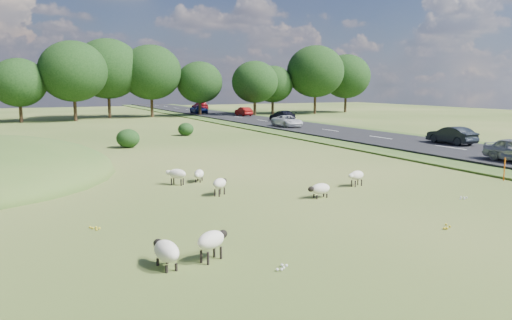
{
  "coord_description": "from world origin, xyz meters",
  "views": [
    {
      "loc": [
        -9.0,
        -19.2,
        4.86
      ],
      "look_at": [
        2.0,
        4.0,
        1.0
      ],
      "focal_mm": 35.0,
      "sensor_mm": 36.0,
      "label": 1
    }
  ],
  "objects_px": {
    "sheep_0": "(199,174)",
    "car_1": "(199,109)",
    "car_0": "(452,135)",
    "car_4": "(244,111)",
    "marker_post": "(504,169)",
    "car_5": "(282,116)",
    "car_6": "(287,121)",
    "sheep_5": "(320,189)",
    "sheep_2": "(177,174)",
    "sheep_3": "(166,251)",
    "sheep_6": "(220,183)",
    "car_3": "(200,106)",
    "sheep_4": "(212,240)",
    "sheep_1": "(356,175)"
  },
  "relations": [
    {
      "from": "sheep_5",
      "to": "sheep_6",
      "type": "height_order",
      "value": "sheep_6"
    },
    {
      "from": "car_5",
      "to": "sheep_2",
      "type": "bearing_deg",
      "value": 54.48
    },
    {
      "from": "car_3",
      "to": "sheep_6",
      "type": "bearing_deg",
      "value": 71.65
    },
    {
      "from": "car_0",
      "to": "car_5",
      "type": "height_order",
      "value": "car_0"
    },
    {
      "from": "car_5",
      "to": "car_6",
      "type": "bearing_deg",
      "value": 65.18
    },
    {
      "from": "car_0",
      "to": "car_4",
      "type": "relative_size",
      "value": 1.05
    },
    {
      "from": "sheep_0",
      "to": "car_0",
      "type": "distance_m",
      "value": 23.45
    },
    {
      "from": "sheep_6",
      "to": "car_4",
      "type": "height_order",
      "value": "car_4"
    },
    {
      "from": "marker_post",
      "to": "sheep_1",
      "type": "bearing_deg",
      "value": 164.97
    },
    {
      "from": "sheep_4",
      "to": "car_0",
      "type": "height_order",
      "value": "car_0"
    },
    {
      "from": "sheep_1",
      "to": "car_1",
      "type": "xyz_separation_m",
      "value": [
        12.53,
        59.9,
        0.33
      ]
    },
    {
      "from": "sheep_0",
      "to": "car_1",
      "type": "distance_m",
      "value": 58.71
    },
    {
      "from": "sheep_0",
      "to": "car_6",
      "type": "height_order",
      "value": "car_6"
    },
    {
      "from": "car_1",
      "to": "car_4",
      "type": "height_order",
      "value": "car_4"
    },
    {
      "from": "car_1",
      "to": "car_4",
      "type": "bearing_deg",
      "value": -68.61
    },
    {
      "from": "sheep_0",
      "to": "sheep_6",
      "type": "distance_m",
      "value": 3.41
    },
    {
      "from": "sheep_3",
      "to": "sheep_6",
      "type": "height_order",
      "value": "sheep_6"
    },
    {
      "from": "marker_post",
      "to": "car_1",
      "type": "xyz_separation_m",
      "value": [
        4.81,
        61.97,
        0.26
      ]
    },
    {
      "from": "sheep_6",
      "to": "car_3",
      "type": "bearing_deg",
      "value": 29.39
    },
    {
      "from": "marker_post",
      "to": "car_0",
      "type": "relative_size",
      "value": 0.29
    },
    {
      "from": "car_4",
      "to": "car_3",
      "type": "bearing_deg",
      "value": -90.0
    },
    {
      "from": "sheep_3",
      "to": "car_3",
      "type": "height_order",
      "value": "car_3"
    },
    {
      "from": "sheep_2",
      "to": "marker_post",
      "type": "bearing_deg",
      "value": -156.28
    },
    {
      "from": "car_0",
      "to": "car_3",
      "type": "relative_size",
      "value": 0.82
    },
    {
      "from": "car_0",
      "to": "car_6",
      "type": "relative_size",
      "value": 0.92
    },
    {
      "from": "car_1",
      "to": "car_6",
      "type": "xyz_separation_m",
      "value": [
        0.0,
        -30.29,
        0.02
      ]
    },
    {
      "from": "sheep_3",
      "to": "sheep_5",
      "type": "bearing_deg",
      "value": -63.93
    },
    {
      "from": "sheep_4",
      "to": "car_5",
      "type": "xyz_separation_m",
      "value": [
        26.28,
        44.57,
        0.34
      ]
    },
    {
      "from": "sheep_4",
      "to": "sheep_2",
      "type": "bearing_deg",
      "value": 48.23
    },
    {
      "from": "car_0",
      "to": "car_6",
      "type": "bearing_deg",
      "value": -79.27
    },
    {
      "from": "car_1",
      "to": "car_3",
      "type": "bearing_deg",
      "value": 70.18
    },
    {
      "from": "sheep_0",
      "to": "sheep_1",
      "type": "bearing_deg",
      "value": 86.27
    },
    {
      "from": "sheep_2",
      "to": "car_6",
      "type": "xyz_separation_m",
      "value": [
        20.31,
        25.56,
        0.32
      ]
    },
    {
      "from": "marker_post",
      "to": "sheep_3",
      "type": "bearing_deg",
      "value": -166.16
    },
    {
      "from": "car_3",
      "to": "sheep_0",
      "type": "bearing_deg",
      "value": 70.91
    },
    {
      "from": "sheep_1",
      "to": "sheep_6",
      "type": "height_order",
      "value": "sheep_6"
    },
    {
      "from": "sheep_2",
      "to": "car_0",
      "type": "relative_size",
      "value": 0.25
    },
    {
      "from": "car_1",
      "to": "car_6",
      "type": "height_order",
      "value": "car_6"
    },
    {
      "from": "car_0",
      "to": "sheep_6",
      "type": "bearing_deg",
      "value": 20.44
    },
    {
      "from": "sheep_2",
      "to": "sheep_6",
      "type": "distance_m",
      "value": 3.26
    },
    {
      "from": "sheep_2",
      "to": "car_4",
      "type": "xyz_separation_m",
      "value": [
        24.11,
        46.15,
        0.34
      ]
    },
    {
      "from": "sheep_3",
      "to": "sheep_5",
      "type": "xyz_separation_m",
      "value": [
        8.28,
        5.36,
        -0.07
      ]
    },
    {
      "from": "car_4",
      "to": "sheep_2",
      "type": "bearing_deg",
      "value": 62.41
    },
    {
      "from": "car_4",
      "to": "car_5",
      "type": "distance_m",
      "value": 12.38
    },
    {
      "from": "car_5",
      "to": "car_6",
      "type": "distance_m",
      "value": 9.05
    },
    {
      "from": "sheep_4",
      "to": "car_1",
      "type": "xyz_separation_m",
      "value": [
        22.48,
        66.65,
        0.27
      ]
    },
    {
      "from": "sheep_5",
      "to": "car_4",
      "type": "height_order",
      "value": "car_4"
    },
    {
      "from": "car_0",
      "to": "car_4",
      "type": "height_order",
      "value": "car_0"
    },
    {
      "from": "sheep_0",
      "to": "car_5",
      "type": "bearing_deg",
      "value": 175.75
    },
    {
      "from": "sheep_4",
      "to": "sheep_5",
      "type": "relative_size",
      "value": 1.06
    }
  ]
}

